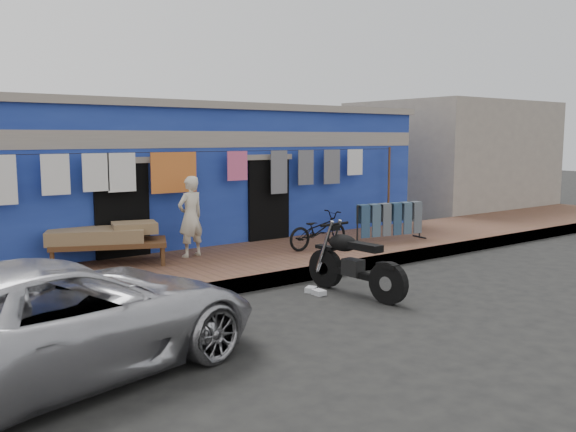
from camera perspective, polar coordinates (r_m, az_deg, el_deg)
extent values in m
plane|color=black|center=(9.97, 6.98, -7.76)|extent=(80.00, 80.00, 0.00)
cube|color=brown|center=(12.21, -2.82, -4.29)|extent=(28.00, 3.00, 0.25)
cube|color=gray|center=(11.07, 1.40, -5.51)|extent=(28.00, 0.10, 0.25)
cube|color=navy|center=(15.47, -11.20, 3.55)|extent=(12.00, 5.00, 3.20)
cube|color=#9E9384|center=(13.29, -6.69, 7.13)|extent=(12.00, 0.14, 0.35)
cube|color=#9E9384|center=(15.46, -11.36, 9.77)|extent=(12.20, 5.20, 0.16)
cube|color=black|center=(12.35, -15.25, -0.07)|extent=(1.10, 0.10, 2.10)
cube|color=black|center=(14.01, -1.84, 1.04)|extent=(1.10, 0.10, 2.10)
cube|color=#9E9384|center=(22.52, 14.98, 5.35)|extent=(6.00, 5.00, 3.80)
cylinder|color=brown|center=(16.22, 9.41, 2.69)|extent=(0.06, 0.06, 2.10)
cylinder|color=black|center=(13.02, -5.99, 6.04)|extent=(10.00, 0.01, 0.01)
cube|color=silver|center=(11.63, -20.92, 3.64)|extent=(0.50, 0.02, 0.73)
cube|color=silver|center=(11.85, -17.54, 3.91)|extent=(0.50, 0.02, 0.71)
cube|color=silver|center=(12.03, -15.29, 3.95)|extent=(0.55, 0.02, 0.74)
cube|color=#CC4C26|center=(12.47, -10.61, 4.02)|extent=(1.00, 0.02, 0.82)
cube|color=#D75683|center=(13.20, -4.76, 4.70)|extent=(0.50, 0.02, 0.63)
cube|color=slate|center=(13.83, -0.84, 4.12)|extent=(0.45, 0.02, 0.98)
cube|color=slate|center=(14.30, 1.68, 4.56)|extent=(0.45, 0.02, 0.81)
cube|color=slate|center=(14.82, 4.13, 4.61)|extent=(0.50, 0.02, 0.83)
cube|color=silver|center=(15.32, 6.29, 5.03)|extent=(0.50, 0.02, 0.64)
imported|color=#BBBBC0|center=(7.06, -20.78, -8.87)|extent=(5.15, 3.18, 1.35)
imported|color=beige|center=(12.10, -9.11, -0.05)|extent=(0.64, 0.49, 1.60)
imported|color=black|center=(12.86, 2.82, -0.96)|extent=(1.49, 0.53, 0.96)
cube|color=silver|center=(10.34, 2.16, -6.89)|extent=(0.25, 0.24, 0.09)
cube|color=silver|center=(11.82, 9.92, -5.20)|extent=(0.19, 0.20, 0.08)
cube|color=silver|center=(10.17, 2.91, -7.15)|extent=(0.17, 0.21, 0.08)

